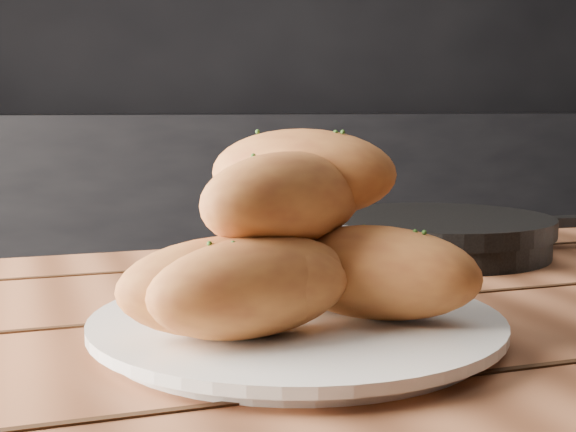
{
  "coord_description": "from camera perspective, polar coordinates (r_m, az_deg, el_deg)",
  "views": [
    {
      "loc": [
        -1.03,
        -0.88,
        0.92
      ],
      "look_at": [
        -0.83,
        -0.31,
        0.84
      ],
      "focal_mm": 50.0,
      "sensor_mm": 36.0,
      "label": 1
    }
  ],
  "objects": [
    {
      "name": "counter",
      "position": [
        2.82,
        2.83,
        -1.91
      ],
      "size": [
        2.8,
        0.6,
        0.9
      ],
      "primitive_type": "cube",
      "color": "black",
      "rests_on": "ground"
    },
    {
      "name": "plate",
      "position": [
        0.6,
        0.62,
        -7.87
      ],
      "size": [
        0.31,
        0.31,
        0.02
      ],
      "color": "white",
      "rests_on": "table"
    },
    {
      "name": "bread_rolls",
      "position": [
        0.58,
        -0.06,
        -2.11
      ],
      "size": [
        0.27,
        0.24,
        0.14
      ],
      "color": "#C97D38",
      "rests_on": "plate"
    },
    {
      "name": "skillet",
      "position": [
        0.96,
        10.67,
        -1.27
      ],
      "size": [
        0.41,
        0.27,
        0.05
      ],
      "color": "black",
      "rests_on": "table"
    }
  ]
}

